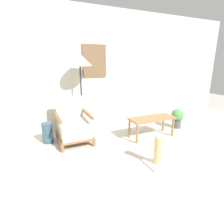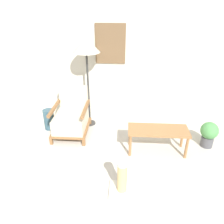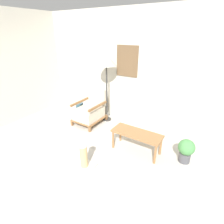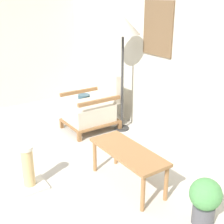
{
  "view_description": "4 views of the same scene",
  "coord_description": "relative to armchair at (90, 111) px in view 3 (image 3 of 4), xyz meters",
  "views": [
    {
      "loc": [
        -1.29,
        -1.56,
        1.52
      ],
      "look_at": [
        0.1,
        1.56,
        0.55
      ],
      "focal_mm": 28.0,
      "sensor_mm": 36.0,
      "label": 1
    },
    {
      "loc": [
        0.32,
        -1.78,
        2.29
      ],
      "look_at": [
        0.1,
        1.56,
        0.55
      ],
      "focal_mm": 35.0,
      "sensor_mm": 36.0,
      "label": 2
    },
    {
      "loc": [
        2.01,
        -1.43,
        2.2
      ],
      "look_at": [
        0.1,
        1.56,
        0.55
      ],
      "focal_mm": 28.0,
      "sensor_mm": 36.0,
      "label": 3
    },
    {
      "loc": [
        3.22,
        -0.56,
        2.0
      ],
      "look_at": [
        0.1,
        1.56,
        0.55
      ],
      "focal_mm": 50.0,
      "sensor_mm": 36.0,
      "label": 4
    }
  ],
  "objects": [
    {
      "name": "floor_lamp",
      "position": [
        0.28,
        0.37,
        1.2
      ],
      "size": [
        0.49,
        0.49,
        1.71
      ],
      "color": "#2D2D2D",
      "rests_on": "ground_plane"
    },
    {
      "name": "scratching_post",
      "position": [
        0.98,
        -1.38,
        -0.13
      ],
      "size": [
        0.33,
        0.33,
        0.5
      ],
      "color": "beige",
      "rests_on": "ground_plane"
    },
    {
      "name": "wall_back",
      "position": [
        0.66,
        0.69,
        1.03
      ],
      "size": [
        8.0,
        0.09,
        2.7
      ],
      "color": "beige",
      "rests_on": "ground_plane"
    },
    {
      "name": "potted_plant",
      "position": [
        2.43,
        -0.26,
        -0.06
      ],
      "size": [
        0.29,
        0.29,
        0.46
      ],
      "color": "#4C4C51",
      "rests_on": "ground_plane"
    },
    {
      "name": "armchair",
      "position": [
        0.0,
        0.0,
        0.0
      ],
      "size": [
        0.63,
        0.76,
        0.85
      ],
      "color": "brown",
      "rests_on": "ground_plane"
    },
    {
      "name": "coffee_table",
      "position": [
        1.54,
        -0.46,
        0.04
      ],
      "size": [
        0.97,
        0.38,
        0.43
      ],
      "color": "olive",
      "rests_on": "ground_plane"
    },
    {
      "name": "ground_plane",
      "position": [
        0.66,
        -1.71,
        -0.32
      ],
      "size": [
        14.0,
        14.0,
        0.0
      ],
      "primitive_type": "plane",
      "color": "#B7B2A8"
    },
    {
      "name": "vase",
      "position": [
        -0.48,
        0.13,
        -0.12
      ],
      "size": [
        0.2,
        0.2,
        0.4
      ],
      "primitive_type": "cylinder",
      "color": "#2D4C5B",
      "rests_on": "ground_plane"
    }
  ]
}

